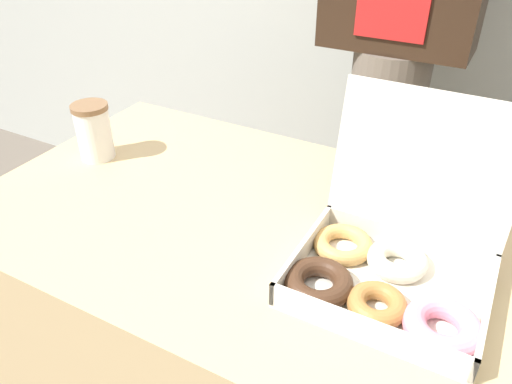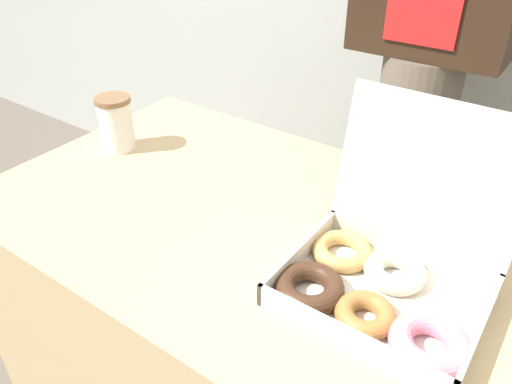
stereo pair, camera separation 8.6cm
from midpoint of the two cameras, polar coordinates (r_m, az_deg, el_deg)
The scene contains 4 objects.
table at distance 1.26m, azimuth 0.97°, elevation -16.06°, with size 1.09×0.70×0.74m.
donut_box at distance 0.84m, azimuth 16.98°, elevation -9.30°, with size 0.34×0.31×0.29m.
coffee_cup at distance 1.25m, azimuth -13.80°, elevation 7.59°, with size 0.08×0.08×0.13m.
person_customer at distance 1.44m, azimuth 20.79°, elevation 15.41°, with size 0.40×0.22×1.71m.
Camera 2 is at (0.50, -0.66, 1.33)m, focal length 35.00 mm.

